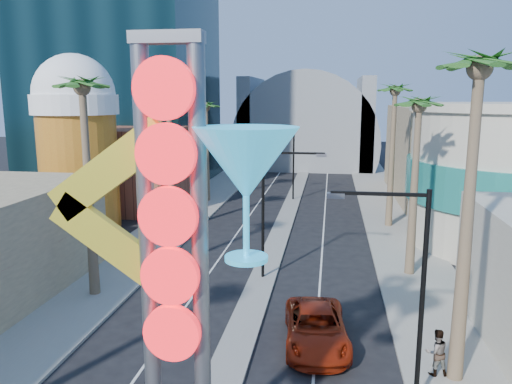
{
  "coord_description": "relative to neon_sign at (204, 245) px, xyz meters",
  "views": [
    {
      "loc": [
        3.94,
        -8.88,
        11.0
      ],
      "look_at": [
        -0.49,
        20.44,
        5.35
      ],
      "focal_mm": 35.0,
      "sensor_mm": 36.0,
      "label": 1
    }
  ],
  "objects": [
    {
      "name": "palm_7",
      "position": [
        8.18,
        31.04,
        3.52
      ],
      "size": [
        2.4,
        2.4,
        12.7
      ],
      "color": "brown",
      "rests_on": "ground"
    },
    {
      "name": "palm_6",
      "position": [
        8.18,
        19.04,
        2.62
      ],
      "size": [
        2.4,
        2.4,
        11.7
      ],
      "color": "brown",
      "rests_on": "ground"
    },
    {
      "name": "median",
      "position": [
        -0.82,
        35.04,
        -7.23
      ],
      "size": [
        1.6,
        84.0,
        0.15
      ],
      "primitive_type": "cube",
      "color": "gray",
      "rests_on": "ground"
    },
    {
      "name": "sidewalk_east",
      "position": [
        8.68,
        32.04,
        -7.23
      ],
      "size": [
        5.0,
        100.0,
        0.15
      ],
      "primitive_type": "cube",
      "color": "gray",
      "rests_on": "ground"
    },
    {
      "name": "filler_east",
      "position": [
        15.18,
        45.04,
        -2.31
      ],
      "size": [
        10.0,
        20.0,
        10.0
      ],
      "primitive_type": "cube",
      "color": "#8D7A5B",
      "rests_on": "ground"
    },
    {
      "name": "palm_3",
      "position": [
        -9.82,
        39.04,
        2.17
      ],
      "size": [
        2.4,
        2.4,
        11.2
      ],
      "color": "brown",
      "rests_on": "ground"
    },
    {
      "name": "red_pickup",
      "position": [
        2.68,
        9.15,
        -6.49
      ],
      "size": [
        3.29,
        6.15,
        1.64
      ],
      "primitive_type": "imported",
      "rotation": [
        0.0,
        0.0,
        0.1
      ],
      "color": "#9F240C",
      "rests_on": "ground"
    },
    {
      "name": "streetlight_1",
      "position": [
        -1.36,
        41.04,
        -2.43
      ],
      "size": [
        3.79,
        0.25,
        8.0
      ],
      "color": "black",
      "rests_on": "ground"
    },
    {
      "name": "pedestrian_b",
      "position": [
        7.47,
        7.16,
        -6.21
      ],
      "size": [
        1.06,
        0.9,
        1.9
      ],
      "primitive_type": "imported",
      "rotation": [
        0.0,
        0.0,
        3.36
      ],
      "color": "gray",
      "rests_on": "sidewalk_east"
    },
    {
      "name": "neon_sign",
      "position": [
        0.0,
        0.0,
        0.0
      ],
      "size": [
        6.53,
        2.6,
        12.55
      ],
      "color": "gray",
      "rests_on": "ground"
    },
    {
      "name": "streetlight_2",
      "position": [
        5.91,
        5.04,
        -2.47
      ],
      "size": [
        3.45,
        0.25,
        8.0
      ],
      "color": "black",
      "rests_on": "ground"
    },
    {
      "name": "sidewalk_west",
      "position": [
        -10.32,
        32.04,
        -7.23
      ],
      "size": [
        5.0,
        100.0,
        0.15
      ],
      "primitive_type": "cube",
      "color": "gray",
      "rests_on": "ground"
    },
    {
      "name": "streetlight_0",
      "position": [
        -0.27,
        17.04,
        -2.43
      ],
      "size": [
        3.79,
        0.25,
        8.0
      ],
      "color": "black",
      "rests_on": "ground"
    },
    {
      "name": "palm_5",
      "position": [
        8.18,
        7.04,
        3.96
      ],
      "size": [
        2.4,
        2.4,
        13.2
      ],
      "color": "brown",
      "rests_on": "ground"
    },
    {
      "name": "palm_2",
      "position": [
        -9.82,
        27.04,
        2.17
      ],
      "size": [
        2.4,
        2.4,
        11.2
      ],
      "color": "brown",
      "rests_on": "ground"
    },
    {
      "name": "brick_filler_west",
      "position": [
        -16.82,
        35.04,
        -3.31
      ],
      "size": [
        10.0,
        10.0,
        8.0
      ],
      "primitive_type": "cube",
      "color": "brown",
      "rests_on": "ground"
    },
    {
      "name": "canopy",
      "position": [
        -0.82,
        69.04,
        -3.0
      ],
      "size": [
        22.0,
        16.0,
        22.0
      ],
      "color": "slate",
      "rests_on": "ground"
    },
    {
      "name": "beer_mug",
      "position": [
        -17.82,
        27.04,
        0.54
      ],
      "size": [
        7.0,
        7.0,
        14.5
      ],
      "color": "#AC4F17",
      "rests_on": "ground"
    },
    {
      "name": "palm_1",
      "position": [
        -9.82,
        13.04,
        3.52
      ],
      "size": [
        2.4,
        2.4,
        12.7
      ],
      "color": "brown",
      "rests_on": "ground"
    }
  ]
}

